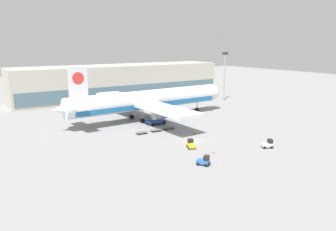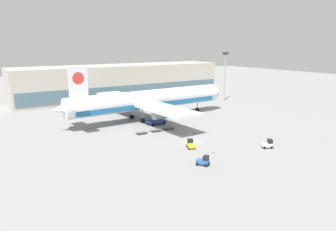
% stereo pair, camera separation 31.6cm
% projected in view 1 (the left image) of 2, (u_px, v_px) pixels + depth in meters
% --- Properties ---
extents(ground_plane, '(400.00, 400.00, 0.00)m').
position_uv_depth(ground_plane, '(192.00, 141.00, 78.44)').
color(ground_plane, gray).
extents(terminal_building, '(90.00, 18.20, 14.00)m').
position_uv_depth(terminal_building, '(121.00, 81.00, 140.88)').
color(terminal_building, '#BCB7A8').
rests_on(terminal_building, ground_plane).
extents(light_mast, '(2.80, 0.50, 19.60)m').
position_uv_depth(light_mast, '(225.00, 72.00, 132.16)').
color(light_mast, '#9EA0A5').
rests_on(light_mast, ground_plane).
extents(airplane_main, '(58.10, 48.29, 17.00)m').
position_uv_depth(airplane_main, '(146.00, 101.00, 99.79)').
color(airplane_main, silver).
rests_on(airplane_main, ground_plane).
extents(scissor_lift_loader, '(5.32, 3.56, 5.25)m').
position_uv_depth(scissor_lift_loader, '(156.00, 117.00, 94.51)').
color(scissor_lift_loader, '#284C99').
rests_on(scissor_lift_loader, ground_plane).
extents(baggage_tug_foreground, '(2.81, 2.46, 2.00)m').
position_uv_depth(baggage_tug_foreground, '(268.00, 144.00, 73.14)').
color(baggage_tug_foreground, silver).
rests_on(baggage_tug_foreground, ground_plane).
extents(baggage_tug_mid, '(2.55, 2.82, 2.00)m').
position_uv_depth(baggage_tug_mid, '(204.00, 161.00, 62.65)').
color(baggage_tug_mid, '#2D66B7').
rests_on(baggage_tug_mid, ground_plane).
extents(baggage_tug_far, '(2.39, 2.79, 2.00)m').
position_uv_depth(baggage_tug_far, '(191.00, 144.00, 72.99)').
color(baggage_tug_far, yellow).
rests_on(baggage_tug_far, ground_plane).
extents(baggage_dolly_lead, '(3.75, 1.69, 0.48)m').
position_uv_depth(baggage_dolly_lead, '(142.00, 133.00, 84.45)').
color(baggage_dolly_lead, '#56565B').
rests_on(baggage_dolly_lead, ground_plane).
extents(baggage_dolly_second, '(3.75, 1.69, 0.48)m').
position_uv_depth(baggage_dolly_second, '(156.00, 130.00, 86.83)').
color(baggage_dolly_second, '#56565B').
rests_on(baggage_dolly_second, ground_plane).
extents(baggage_dolly_third, '(3.75, 1.69, 0.48)m').
position_uv_depth(baggage_dolly_third, '(169.00, 128.00, 89.06)').
color(baggage_dolly_third, '#56565B').
rests_on(baggage_dolly_third, ground_plane).
extents(ground_crew_near, '(0.48, 0.39, 1.82)m').
position_uv_depth(ground_crew_near, '(194.00, 131.00, 83.22)').
color(ground_crew_near, black).
rests_on(ground_crew_near, ground_plane).
extents(traffic_cone_near, '(0.40, 0.40, 0.65)m').
position_uv_depth(traffic_cone_near, '(214.00, 152.00, 69.77)').
color(traffic_cone_near, black).
rests_on(traffic_cone_near, ground_plane).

